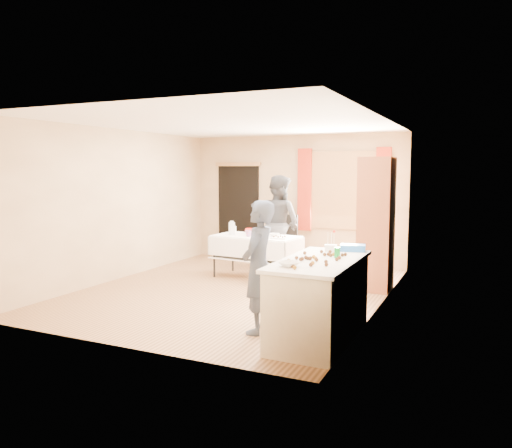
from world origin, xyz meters
The scene contains 29 objects.
floor centered at (0.00, 0.00, -0.01)m, with size 4.50×5.50×0.02m, color #9E7047.
ceiling centered at (0.00, 0.00, 2.61)m, with size 4.50×5.50×0.02m, color white.
wall_back centered at (0.00, 2.76, 1.30)m, with size 4.50×0.02×2.60m, color tan.
wall_front centered at (0.00, -2.76, 1.30)m, with size 4.50×0.02×2.60m, color tan.
wall_left centered at (-2.26, 0.00, 1.30)m, with size 0.02×5.50×2.60m, color tan.
wall_right centered at (2.26, 0.00, 1.30)m, with size 0.02×5.50×2.60m, color tan.
window_frame centered at (1.00, 2.72, 1.50)m, with size 1.32×0.06×1.52m, color olive.
window_pane centered at (1.00, 2.71, 1.50)m, with size 1.20×0.02×1.40m, color white.
curtain_left centered at (0.22, 2.67, 1.50)m, with size 0.28×0.06×1.65m, color #A02814.
curtain_right centered at (1.78, 2.67, 1.50)m, with size 0.28×0.06×1.65m, color #A02814.
doorway centered at (-1.30, 2.73, 1.00)m, with size 0.95×0.04×2.00m, color black.
door_lintel centered at (-1.30, 2.70, 2.02)m, with size 1.05×0.06×0.08m, color olive.
cabinet centered at (1.99, 1.01, 1.05)m, with size 0.50×0.60×2.10m, color brown.
counter centered at (1.89, -1.61, 0.45)m, with size 0.80×1.68×0.91m.
party_table centered at (-0.09, 1.00, 0.45)m, with size 1.58×0.90×0.75m.
chair centered at (0.00, 2.09, 0.31)m, with size 0.47×0.47×1.03m.
girl centered at (1.17, -1.68, 0.78)m, with size 0.40×0.59×1.55m, color #293248.
woman centered at (0.07, 1.65, 0.90)m, with size 1.06×0.95×1.80m, color black.
soda_can centered at (2.04, -1.45, 0.97)m, with size 0.07×0.07×0.12m, color #13872D.
mixing_bowl centered at (1.72, -2.13, 0.94)m, with size 0.27×0.27×0.05m, color white.
foam_block centered at (1.84, -1.02, 0.95)m, with size 0.15×0.10×0.08m, color white.
blue_basket centered at (2.08, -0.89, 0.95)m, with size 0.30×0.20×0.08m, color blue.
pitcher centered at (-0.54, 0.96, 0.86)m, with size 0.11×0.11×0.22m, color silver.
cup_red centered at (-0.27, 1.09, 0.81)m, with size 0.16×0.16×0.11m, color red.
cup_rainbow centered at (-0.16, 0.85, 0.80)m, with size 0.15×0.15×0.11m, color red.
small_bowl centered at (0.24, 1.05, 0.78)m, with size 0.21×0.21×0.05m, color white.
pastry_tray centered at (0.41, 0.85, 0.76)m, with size 0.28×0.20×0.02m, color white.
bottle centered at (-0.67, 1.25, 0.84)m, with size 0.10×0.10×0.18m, color white.
cake_balls centered at (1.87, -1.64, 0.93)m, with size 0.50×1.12×0.04m.
Camera 1 is at (3.52, -6.87, 1.90)m, focal length 35.00 mm.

